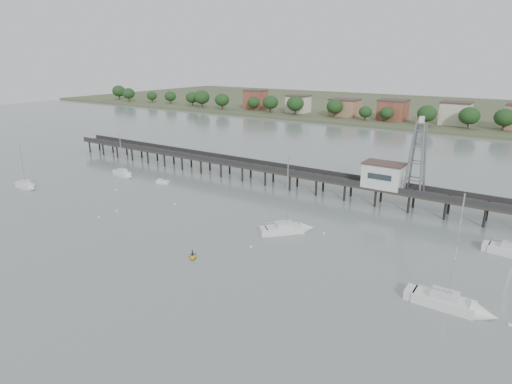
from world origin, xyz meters
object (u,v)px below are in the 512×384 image
lattice_tower (417,158)px  sailboat_c (292,229)px  white_tender (162,182)px  sailboat_b (125,175)px  pier (281,171)px  yellow_dinghy (193,258)px  sailboat_d (459,306)px  sailboat_a (27,186)px

lattice_tower → sailboat_c: 30.08m
sailboat_c → white_tender: 43.55m
sailboat_c → sailboat_b: bearing=124.1°
pier → yellow_dinghy: bearing=-78.7°
pier → sailboat_d: (46.31, -34.44, -3.17)m
sailboat_d → sailboat_a: bearing=-178.7°
lattice_tower → white_tender: bearing=-165.7°
sailboat_b → white_tender: size_ratio=3.43×
sailboat_c → sailboat_d: bearing=-67.3°
sailboat_a → sailboat_c: sailboat_c is taller
sailboat_a → sailboat_b: bearing=60.6°
sailboat_b → white_tender: sailboat_b is taller
lattice_tower → sailboat_a: (-81.47, -36.18, -10.45)m
sailboat_b → sailboat_a: bearing=-110.7°
pier → sailboat_b: 42.15m
sailboat_c → pier: bearing=76.9°
sailboat_d → yellow_dinghy: size_ratio=6.71×
white_tender → yellow_dinghy: (34.50, -27.19, -0.39)m
lattice_tower → sailboat_c: (-15.02, -23.87, -10.47)m
sailboat_a → white_tender: (23.88, 21.47, -0.27)m
pier → white_tender: (-26.09, -14.71, -3.41)m
pier → white_tender: bearing=-150.6°
sailboat_c → white_tender: bearing=120.1°
lattice_tower → sailboat_d: lattice_tower is taller
sailboat_c → white_tender: size_ratio=4.33×
lattice_tower → yellow_dinghy: lattice_tower is taller
pier → lattice_tower: size_ratio=9.68×
sailboat_d → white_tender: sailboat_d is taller
pier → sailboat_b: size_ratio=12.50×
sailboat_a → sailboat_c: bearing=9.7°
white_tender → lattice_tower: bearing=-5.3°
sailboat_d → lattice_tower: bearing=113.5°
pier → lattice_tower: (31.50, 0.00, 7.31)m
lattice_tower → sailboat_d: bearing=-66.7°
sailboat_d → white_tender: bearing=165.0°
white_tender → sailboat_c: bearing=-31.8°
pier → yellow_dinghy: pier is taller
pier → yellow_dinghy: 42.90m
pier → sailboat_b: (-38.90, -15.91, -3.15)m
pier → sailboat_a: (-49.97, -36.18, -3.14)m
pier → sailboat_a: size_ratio=13.54×
lattice_tower → sailboat_d: (14.81, -34.44, -10.47)m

